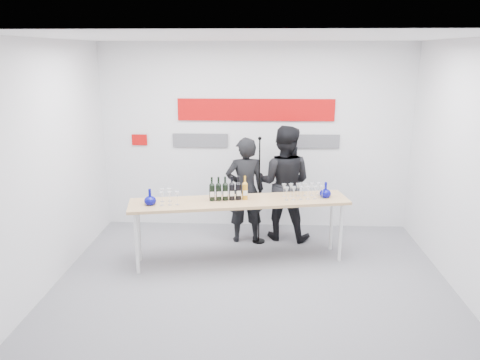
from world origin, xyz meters
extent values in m
plane|color=slate|center=(0.00, 0.00, 0.00)|extent=(5.00, 5.00, 0.00)
cube|color=silver|center=(0.00, 2.00, 1.50)|extent=(5.00, 0.04, 3.00)
cube|color=#AF0707|center=(0.00, 1.97, 1.95)|extent=(2.50, 0.02, 0.35)
cube|color=#59595E|center=(-0.90, 1.97, 1.45)|extent=(0.90, 0.02, 0.22)
cube|color=#59595E|center=(0.90, 1.97, 1.45)|extent=(0.90, 0.02, 0.22)
cube|color=#AF0707|center=(-1.90, 1.97, 1.45)|extent=(0.25, 0.02, 0.18)
cube|color=tan|center=(-0.19, 0.56, 0.87)|extent=(3.03, 1.13, 0.04)
cylinder|color=silver|center=(-1.52, 0.11, 0.43)|extent=(0.05, 0.05, 0.85)
cylinder|color=silver|center=(1.21, 0.62, 0.43)|extent=(0.05, 0.05, 0.85)
cylinder|color=silver|center=(-1.59, 0.50, 0.43)|extent=(0.05, 0.05, 0.85)
cylinder|color=silver|center=(1.14, 1.00, 0.43)|extent=(0.05, 0.05, 0.85)
imported|color=black|center=(-0.14, 1.29, 0.81)|extent=(0.65, 0.48, 1.63)
imported|color=black|center=(0.45, 1.45, 0.89)|extent=(1.00, 0.86, 1.78)
cylinder|color=black|center=(0.07, 1.24, 0.01)|extent=(0.19, 0.19, 0.02)
cylinder|color=black|center=(0.07, 1.24, 0.80)|extent=(0.02, 0.02, 1.61)
sphere|color=black|center=(0.07, 1.21, 1.63)|extent=(0.05, 0.05, 0.05)
camera|label=1|loc=(0.09, -5.49, 2.84)|focal=35.00mm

